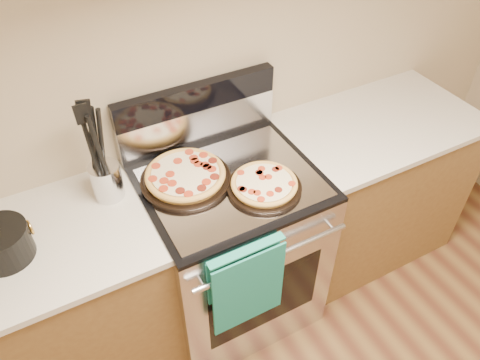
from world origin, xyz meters
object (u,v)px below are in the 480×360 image
pepperoni_pizza_front (264,185)px  saucepan (2,245)px  range_body (231,248)px  pepperoni_pizza_back (186,176)px  utensil_crock (107,181)px

pepperoni_pizza_front → saucepan: (-1.00, 0.15, 0.02)m
range_body → pepperoni_pizza_back: bearing=157.8°
utensil_crock → saucepan: utensil_crock is taller
pepperoni_pizza_back → saucepan: 0.74m
range_body → pepperoni_pizza_back: (-0.17, 0.07, 0.50)m
range_body → utensil_crock: size_ratio=5.76×
pepperoni_pizza_front → utensil_crock: size_ratio=1.99×
range_body → pepperoni_pizza_front: 0.52m
pepperoni_pizza_front → saucepan: bearing=171.5°
saucepan → pepperoni_pizza_back: bearing=3.9°
range_body → pepperoni_pizza_back: pepperoni_pizza_back is taller
utensil_crock → pepperoni_pizza_back: bearing=-15.5°
pepperoni_pizza_back → pepperoni_pizza_front: 0.34m
range_body → saucepan: 1.04m
utensil_crock → pepperoni_pizza_front: bearing=-26.3°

